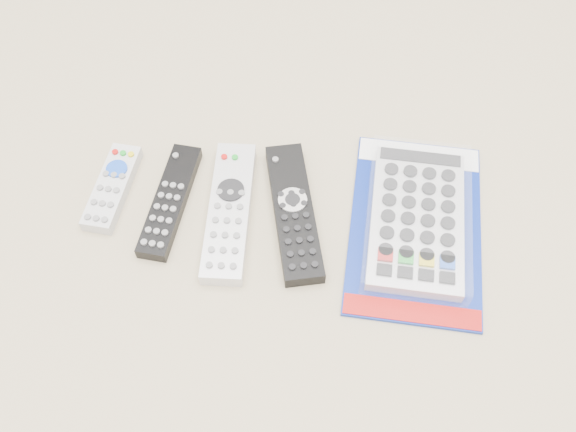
{
  "coord_description": "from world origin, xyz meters",
  "views": [
    {
      "loc": [
        0.03,
        -0.49,
        0.74
      ],
      "look_at": [
        0.02,
        -0.02,
        0.01
      ],
      "focal_mm": 40.0,
      "sensor_mm": 36.0,
      "label": 1
    }
  ],
  "objects_px": {
    "remote_slim_black": "(170,201)",
    "remote_silver_dvd": "(229,211)",
    "jumbo_remote_packaged": "(417,218)",
    "remote_large_black": "(294,212)",
    "remote_small_grey": "(112,188)"
  },
  "relations": [
    {
      "from": "remote_small_grey",
      "to": "jumbo_remote_packaged",
      "type": "xyz_separation_m",
      "value": [
        0.42,
        -0.05,
        0.01
      ]
    },
    {
      "from": "remote_slim_black",
      "to": "jumbo_remote_packaged",
      "type": "distance_m",
      "value": 0.34
    },
    {
      "from": "remote_slim_black",
      "to": "remote_silver_dvd",
      "type": "xyz_separation_m",
      "value": [
        0.08,
        -0.02,
        0.0
      ]
    },
    {
      "from": "remote_silver_dvd",
      "to": "jumbo_remote_packaged",
      "type": "height_order",
      "value": "jumbo_remote_packaged"
    },
    {
      "from": "remote_slim_black",
      "to": "remote_silver_dvd",
      "type": "bearing_deg",
      "value": -1.39
    },
    {
      "from": "remote_small_grey",
      "to": "remote_large_black",
      "type": "xyz_separation_m",
      "value": [
        0.26,
        -0.04,
        0.0
      ]
    },
    {
      "from": "remote_slim_black",
      "to": "remote_small_grey",
      "type": "bearing_deg",
      "value": 175.57
    },
    {
      "from": "remote_slim_black",
      "to": "remote_silver_dvd",
      "type": "distance_m",
      "value": 0.09
    },
    {
      "from": "remote_small_grey",
      "to": "remote_large_black",
      "type": "height_order",
      "value": "remote_large_black"
    },
    {
      "from": "remote_slim_black",
      "to": "jumbo_remote_packaged",
      "type": "bearing_deg",
      "value": 5.36
    },
    {
      "from": "remote_large_black",
      "to": "jumbo_remote_packaged",
      "type": "xyz_separation_m",
      "value": [
        0.17,
        -0.01,
        0.01
      ]
    },
    {
      "from": "remote_slim_black",
      "to": "remote_silver_dvd",
      "type": "height_order",
      "value": "remote_silver_dvd"
    },
    {
      "from": "remote_large_black",
      "to": "remote_silver_dvd",
      "type": "bearing_deg",
      "value": 171.82
    },
    {
      "from": "remote_small_grey",
      "to": "jumbo_remote_packaged",
      "type": "distance_m",
      "value": 0.43
    },
    {
      "from": "remote_small_grey",
      "to": "remote_silver_dvd",
      "type": "distance_m",
      "value": 0.17
    }
  ]
}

